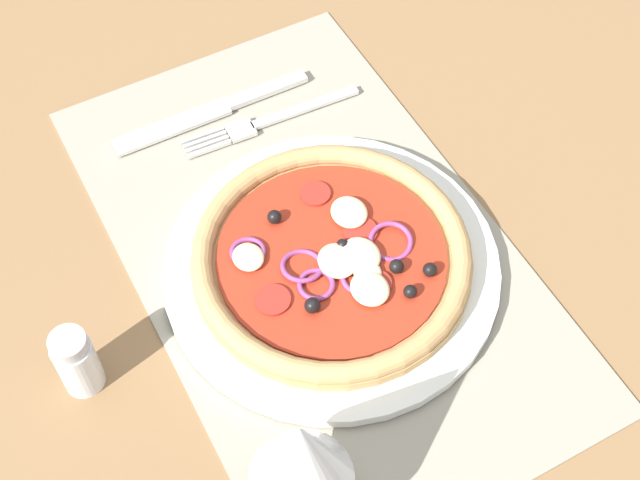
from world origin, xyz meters
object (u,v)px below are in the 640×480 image
fork (262,123)px  pepper_shaker (77,362)px  wine_glass (301,458)px  pizza (330,258)px  plate (329,269)px  knife (210,112)px

fork → pepper_shaker: (-17.24, 24.17, 2.63)cm
wine_glass → pepper_shaker: (17.28, 10.38, -6.80)cm
fork → pizza: bearing=85.2°
wine_glass → plate: bearing=-34.0°
fork → wine_glass: (-34.52, 13.79, 9.43)cm
knife → pepper_shaker: pepper_shaker is taller
pizza → wine_glass: wine_glass is taller
fork → knife: bearing=-40.2°
pizza → fork: bearing=-7.7°
fork → pepper_shaker: size_ratio=2.69×
fork → knife: knife is taller
plate → fork: 17.85cm
fork → wine_glass: bearing=71.1°
plate → wine_glass: 22.26cm
plate → fork: (17.68, -2.43, -0.32)cm
plate → pizza: pizza is taller
knife → pepper_shaker: (-20.81, 20.35, 2.60)cm
plate → wine_glass: wine_glass is taller
fork → plate: bearing=85.0°
plate → fork: bearing=-7.8°
pizza → knife: 21.43cm
pizza → knife: pizza is taller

